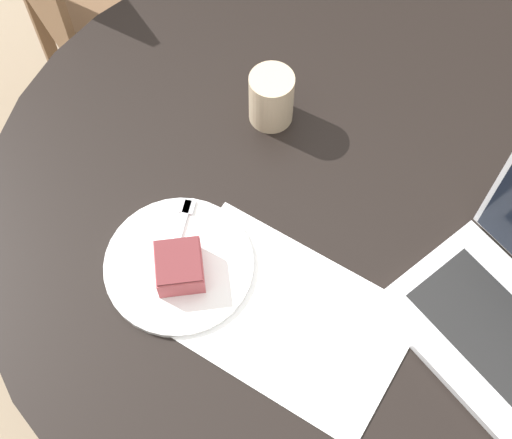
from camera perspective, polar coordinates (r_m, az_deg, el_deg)
ground_plane at (r=1.93m, az=3.92°, el=-8.50°), size 12.00×12.00×0.00m
dining_table at (r=1.39m, az=5.37°, el=-0.72°), size 1.25×1.25×0.71m
chair at (r=1.92m, az=-12.69°, el=16.69°), size 0.59×0.59×0.93m
paper_document at (r=1.18m, az=2.32°, el=-7.75°), size 0.44×0.33×0.00m
plate at (r=1.21m, az=-6.19°, el=-3.63°), size 0.25×0.25×0.01m
cake_slice at (r=1.18m, az=-6.15°, el=-3.76°), size 0.11×0.11×0.05m
fork at (r=1.23m, az=-6.17°, el=-1.11°), size 0.04×0.17×0.00m
coffee_glass at (r=1.32m, az=1.23°, el=9.69°), size 0.08×0.08×0.11m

